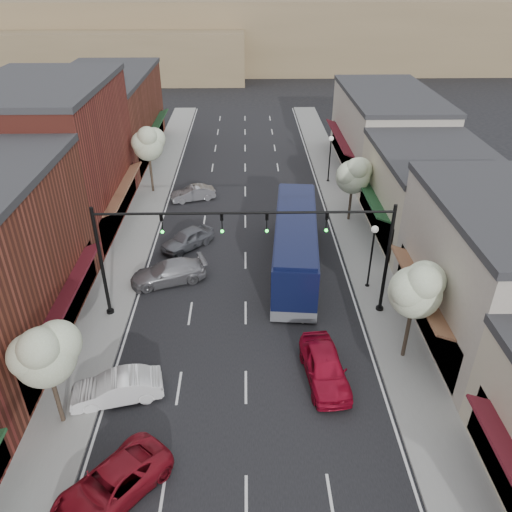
{
  "coord_description": "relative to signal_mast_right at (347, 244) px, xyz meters",
  "views": [
    {
      "loc": [
        0.15,
        -15.77,
        18.17
      ],
      "look_at": [
        0.68,
        10.9,
        2.2
      ],
      "focal_mm": 35.0,
      "sensor_mm": 36.0,
      "label": 1
    }
  ],
  "objects": [
    {
      "name": "ground",
      "position": [
        -5.62,
        -8.0,
        -4.62
      ],
      "size": [
        160.0,
        160.0,
        0.0
      ],
      "primitive_type": "plane",
      "color": "black",
      "rests_on": "ground"
    },
    {
      "name": "sidewalk_left",
      "position": [
        -14.02,
        10.5,
        -4.55
      ],
      "size": [
        2.8,
        73.0,
        0.15
      ],
      "primitive_type": "cube",
      "color": "gray",
      "rests_on": "ground"
    },
    {
      "name": "sidewalk_right",
      "position": [
        2.78,
        10.5,
        -4.55
      ],
      "size": [
        2.8,
        73.0,
        0.15
      ],
      "primitive_type": "cube",
      "color": "gray",
      "rests_on": "ground"
    },
    {
      "name": "curb_left",
      "position": [
        -12.62,
        10.5,
        -4.55
      ],
      "size": [
        0.25,
        73.0,
        0.17
      ],
      "primitive_type": "cube",
      "color": "gray",
      "rests_on": "ground"
    },
    {
      "name": "curb_right",
      "position": [
        1.38,
        10.5,
        -4.55
      ],
      "size": [
        0.25,
        73.0,
        0.17
      ],
      "primitive_type": "cube",
      "color": "gray",
      "rests_on": "ground"
    },
    {
      "name": "bldg_left_midfar",
      "position": [
        -19.86,
        12.0,
        0.78
      ],
      "size": [
        10.14,
        14.1,
        10.9
      ],
      "color": "maroon",
      "rests_on": "ground"
    },
    {
      "name": "bldg_left_far",
      "position": [
        -19.84,
        28.0,
        -0.46
      ],
      "size": [
        10.14,
        18.1,
        8.4
      ],
      "color": "brown",
      "rests_on": "ground"
    },
    {
      "name": "bldg_right_midnear",
      "position": [
        8.1,
        -2.0,
        -0.72
      ],
      "size": [
        9.14,
        12.1,
        7.9
      ],
      "color": "#AEA395",
      "rests_on": "ground"
    },
    {
      "name": "bldg_right_midfar",
      "position": [
        8.08,
        10.0,
        -1.46
      ],
      "size": [
        9.14,
        12.1,
        6.4
      ],
      "color": "#BDB196",
      "rests_on": "ground"
    },
    {
      "name": "bldg_right_far",
      "position": [
        8.09,
        24.0,
        -0.96
      ],
      "size": [
        9.14,
        16.1,
        7.4
      ],
      "color": "#AEA395",
      "rests_on": "ground"
    },
    {
      "name": "hill_far",
      "position": [
        -5.62,
        82.0,
        1.38
      ],
      "size": [
        120.0,
        30.0,
        12.0
      ],
      "primitive_type": "cube",
      "color": "#7A6647",
      "rests_on": "ground"
    },
    {
      "name": "hill_near",
      "position": [
        -30.62,
        70.0,
        -0.62
      ],
      "size": [
        50.0,
        20.0,
        8.0
      ],
      "primitive_type": "cube",
      "color": "#7A6647",
      "rests_on": "ground"
    },
    {
      "name": "signal_mast_right",
      "position": [
        0.0,
        0.0,
        0.0
      ],
      "size": [
        8.22,
        0.46,
        7.0
      ],
      "color": "black",
      "rests_on": "ground"
    },
    {
      "name": "signal_mast_left",
      "position": [
        -11.24,
        0.0,
        0.0
      ],
      "size": [
        8.22,
        0.46,
        7.0
      ],
      "color": "black",
      "rests_on": "ground"
    },
    {
      "name": "tree_right_near",
      "position": [
        2.73,
        -4.05,
        -0.17
      ],
      "size": [
        2.85,
        2.65,
        5.95
      ],
      "color": "#47382B",
      "rests_on": "ground"
    },
    {
      "name": "tree_right_far",
      "position": [
        2.73,
        11.95,
        -0.63
      ],
      "size": [
        2.85,
        2.65,
        5.43
      ],
      "color": "#47382B",
      "rests_on": "ground"
    },
    {
      "name": "tree_left_near",
      "position": [
        -13.87,
        -8.05,
        -0.4
      ],
      "size": [
        2.85,
        2.65,
        5.69
      ],
      "color": "#47382B",
      "rests_on": "ground"
    },
    {
      "name": "tree_left_far",
      "position": [
        -13.87,
        17.95,
        -0.02
      ],
      "size": [
        2.85,
        2.65,
        6.13
      ],
      "color": "#47382B",
      "rests_on": "ground"
    },
    {
      "name": "lamp_post_near",
      "position": [
        2.18,
        2.5,
        -1.62
      ],
      "size": [
        0.44,
        0.44,
        4.44
      ],
      "color": "black",
      "rests_on": "ground"
    },
    {
      "name": "lamp_post_far",
      "position": [
        2.18,
        20.0,
        -1.62
      ],
      "size": [
        0.44,
        0.44,
        4.44
      ],
      "color": "black",
      "rests_on": "ground"
    },
    {
      "name": "coach_bus",
      "position": [
        -2.31,
        4.86,
        -2.67
      ],
      "size": [
        3.81,
        12.45,
        3.75
      ],
      "rotation": [
        0.0,
        0.0,
        -0.09
      ],
      "color": "black",
      "rests_on": "ground"
    },
    {
      "name": "red_hatchback",
      "position": [
        -1.71,
        -5.5,
        -3.81
      ],
      "size": [
        2.39,
        4.93,
        1.62
      ],
      "primitive_type": "imported",
      "rotation": [
        0.0,
        0.0,
        0.1
      ],
      "color": "maroon",
      "rests_on": "ground"
    },
    {
      "name": "parked_car_a",
      "position": [
        -10.82,
        -11.7,
        -3.94
      ],
      "size": [
        4.88,
        5.2,
        1.36
      ],
      "primitive_type": "imported",
      "rotation": [
        0.0,
        0.0,
        -0.7
      ],
      "color": "maroon",
      "rests_on": "ground"
    },
    {
      "name": "parked_car_b",
      "position": [
        -11.72,
        -6.62,
        -3.92
      ],
      "size": [
        4.5,
        2.42,
        1.41
      ],
      "primitive_type": "imported",
      "rotation": [
        0.0,
        0.0,
        -1.34
      ],
      "color": "white",
      "rests_on": "ground"
    },
    {
      "name": "parked_car_c",
      "position": [
        -10.61,
        3.44,
        -3.91
      ],
      "size": [
        5.26,
        3.41,
        1.42
      ],
      "primitive_type": "imported",
      "rotation": [
        0.0,
        0.0,
        -1.25
      ],
      "color": "gray",
      "rests_on": "ground"
    },
    {
      "name": "parked_car_d",
      "position": [
        -9.82,
        7.94,
        -3.92
      ],
      "size": [
        4.1,
        4.11,
        1.41
      ],
      "primitive_type": "imported",
      "rotation": [
        0.0,
        0.0,
        -0.78
      ],
      "color": "slate",
      "rests_on": "ground"
    },
    {
      "name": "parked_car_e",
      "position": [
        -10.16,
        16.24,
        -4.0
      ],
      "size": [
        4.02,
        2.4,
        1.25
      ],
      "primitive_type": "imported",
      "rotation": [
        0.0,
        0.0,
        -1.27
      ],
      "color": "gray",
      "rests_on": "ground"
    }
  ]
}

